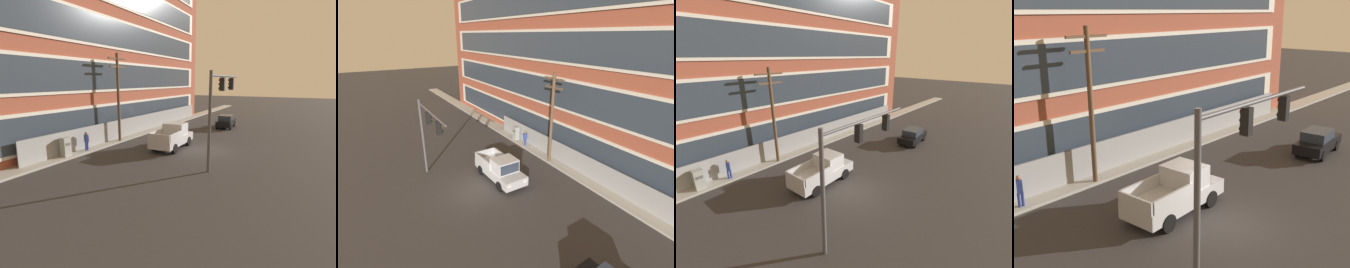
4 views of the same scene
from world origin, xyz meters
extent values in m
plane|color=#333030|center=(0.00, 0.00, 0.00)|extent=(160.00, 160.00, 0.00)
cube|color=#9E9B93|center=(0.00, 8.51, 0.08)|extent=(80.00, 1.65, 0.16)
cube|color=brown|center=(-2.52, 13.43, 9.85)|extent=(47.70, 8.18, 19.70)
cube|color=beige|center=(-2.52, 9.28, 2.17)|extent=(43.89, 0.10, 2.84)
cube|color=#2D3844|center=(-2.52, 9.22, 2.17)|extent=(41.98, 0.06, 2.36)
cube|color=beige|center=(-2.52, 9.28, 6.11)|extent=(43.89, 0.10, 2.84)
cube|color=#2D3844|center=(-2.52, 9.22, 6.11)|extent=(41.98, 0.06, 2.36)
cube|color=beige|center=(-2.52, 9.28, 10.05)|extent=(43.89, 0.10, 2.84)
cube|color=#2D3844|center=(-2.52, 9.22, 10.05)|extent=(41.98, 0.06, 2.36)
cube|color=gray|center=(4.27, 8.72, 0.96)|extent=(29.30, 0.04, 1.93)
cylinder|color=#4C4C51|center=(-10.38, 8.72, 0.96)|extent=(0.06, 0.06, 1.93)
cylinder|color=#4C4C51|center=(18.92, 8.72, 0.96)|extent=(0.06, 0.06, 1.93)
cylinder|color=#4C4C51|center=(4.27, 8.72, 1.93)|extent=(29.30, 0.05, 0.05)
cylinder|color=#4C4C51|center=(-4.92, -2.17, 3.16)|extent=(0.20, 0.20, 6.31)
cylinder|color=#4C4C51|center=(-1.73, -2.17, 6.01)|extent=(6.37, 0.14, 0.14)
cube|color=black|center=(-2.47, -2.17, 5.46)|extent=(0.28, 0.32, 0.90)
cylinder|color=red|center=(-2.47, -1.99, 5.74)|extent=(0.04, 0.18, 0.18)
cylinder|color=#503E08|center=(-2.47, -1.99, 5.46)|extent=(0.04, 0.18, 0.18)
cylinder|color=#0A4011|center=(-2.47, -1.99, 5.18)|extent=(0.04, 0.18, 0.18)
cube|color=black|center=(-0.02, -2.17, 5.46)|extent=(0.28, 0.32, 0.90)
cylinder|color=#4B0807|center=(-0.02, -1.99, 5.74)|extent=(0.04, 0.18, 0.18)
cylinder|color=gold|center=(-0.02, -1.99, 5.46)|extent=(0.04, 0.18, 0.18)
cylinder|color=#0A4011|center=(-0.02, -1.99, 5.18)|extent=(0.04, 0.18, 0.18)
cube|color=#B2B5BA|center=(-0.61, 2.57, 0.75)|extent=(5.07, 2.11, 0.70)
cube|color=#B2B5BA|center=(0.09, 2.59, 1.59)|extent=(1.56, 1.85, 0.98)
cube|color=#283342|center=(0.86, 2.61, 1.59)|extent=(0.11, 1.61, 0.74)
cube|color=#B2B5BA|center=(-1.77, 3.45, 1.38)|extent=(2.51, 0.20, 0.56)
cube|color=#B2B5BA|center=(-1.71, 1.61, 1.38)|extent=(2.51, 0.20, 0.56)
cube|color=#B2B5BA|center=(-3.08, 2.49, 1.38)|extent=(0.16, 1.88, 0.56)
cylinder|color=black|center=(0.87, 3.51, 0.40)|extent=(0.81, 0.28, 0.80)
cylinder|color=black|center=(0.92, 1.71, 0.40)|extent=(0.81, 0.28, 0.80)
cylinder|color=black|center=(-2.14, 3.42, 0.40)|extent=(0.81, 0.28, 0.80)
cylinder|color=black|center=(-2.09, 1.62, 0.40)|extent=(0.81, 0.28, 0.80)
cube|color=white|center=(1.89, 3.33, 0.85)|extent=(0.07, 0.24, 0.16)
cube|color=white|center=(1.94, 1.96, 0.85)|extent=(0.07, 0.24, 0.16)
cube|color=black|center=(11.54, 1.17, 0.64)|extent=(4.33, 2.04, 0.64)
cube|color=#283342|center=(11.37, 1.16, 1.26)|extent=(2.22, 1.67, 0.60)
cylinder|color=black|center=(12.78, 2.07, 0.32)|extent=(0.65, 0.25, 0.64)
cylinder|color=black|center=(12.90, 0.47, 0.32)|extent=(0.65, 0.25, 0.64)
cylinder|color=black|center=(10.17, 1.88, 0.32)|extent=(0.65, 0.25, 0.64)
cylinder|color=black|center=(10.30, 0.27, 0.32)|extent=(0.65, 0.25, 0.64)
cylinder|color=brown|center=(-0.90, 7.93, 4.06)|extent=(0.26, 0.26, 8.12)
cube|color=brown|center=(-0.90, 7.93, 7.62)|extent=(2.37, 0.14, 0.14)
cube|color=brown|center=(-0.90, 7.93, 6.92)|extent=(2.01, 0.14, 0.14)
cube|color=#939993|center=(-6.97, 8.23, 0.79)|extent=(0.63, 0.53, 1.58)
cube|color=#515151|center=(-6.97, 7.96, 1.10)|extent=(0.44, 0.02, 0.20)
cylinder|color=navy|center=(-5.10, 8.08, 0.42)|extent=(0.14, 0.14, 0.85)
cylinder|color=navy|center=(-4.92, 8.08, 0.42)|extent=(0.14, 0.14, 0.85)
cube|color=navy|center=(-5.01, 8.08, 1.15)|extent=(0.38, 0.46, 0.60)
sphere|color=#8C6647|center=(-5.01, 8.08, 1.57)|extent=(0.24, 0.24, 0.24)
camera|label=1|loc=(-20.18, -7.24, 5.70)|focal=28.00mm
camera|label=2|loc=(15.62, -6.54, 11.03)|focal=28.00mm
camera|label=3|loc=(-10.53, -8.33, 8.99)|focal=24.00mm
camera|label=4|loc=(-13.48, -9.01, 8.84)|focal=45.00mm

